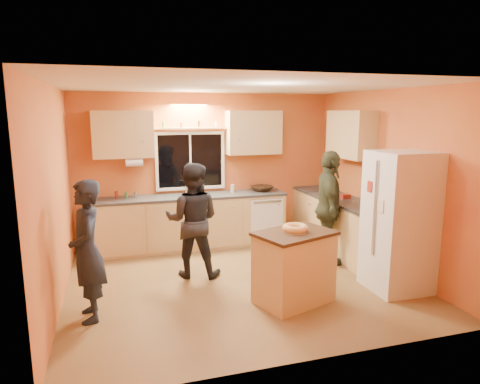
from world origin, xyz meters
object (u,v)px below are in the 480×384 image
object	(u,v)px
island	(294,267)
person_left	(87,251)
refrigerator	(399,222)
person_right	(329,208)
person_center	(193,220)

from	to	relation	value
island	person_left	bearing A→B (deg)	154.63
island	refrigerator	bearing A→B (deg)	-19.77
island	person_right	xyz separation A→B (m)	(1.05, 1.13, 0.41)
person_right	refrigerator	bearing A→B (deg)	-140.59
refrigerator	person_left	world-z (taller)	refrigerator
person_right	person_left	bearing A→B (deg)	125.05
person_left	person_right	xyz separation A→B (m)	(3.40, 0.88, 0.08)
person_left	island	bearing A→B (deg)	76.77
island	person_center	world-z (taller)	person_center
refrigerator	person_left	xyz separation A→B (m)	(-3.79, 0.27, -0.11)
refrigerator	person_center	size ratio (longest dim) A/B	1.13
island	person_center	xyz separation A→B (m)	(-1.01, 1.20, 0.35)
person_right	island	bearing A→B (deg)	157.65
island	person_center	size ratio (longest dim) A/B	0.66
refrigerator	person_left	size ratio (longest dim) A/B	1.15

